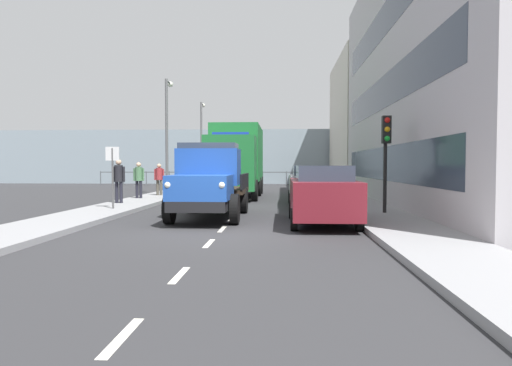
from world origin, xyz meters
The scene contains 21 objects.
ground_plane centered at (0.00, -9.20, 0.00)m, with size 80.00×80.00×0.00m, color #2D2D30.
sidewalk_left centered at (-4.80, -9.20, 0.07)m, with size 2.14×36.80×0.15m, color gray.
sidewalk_right centered at (4.80, -9.20, 0.07)m, with size 2.14×36.80×0.15m, color gray.
road_centreline_markings centered at (0.00, -8.52, 0.00)m, with size 0.12×32.66×0.01m.
building_terrace centered at (-10.23, -7.93, 5.57)m, with size 8.76×20.44×11.14m.
building_far_block centered at (-10.25, -24.26, 4.93)m, with size 8.75×11.17×9.86m.
sea_horizon centered at (0.00, -30.60, 2.50)m, with size 80.00×0.80×5.00m, color #84939E.
seawall_railing centered at (0.00, -27.00, 0.92)m, with size 28.08×0.08×1.20m.
truck_vintage_blue centered at (0.72, -2.87, 1.18)m, with size 2.17×5.64×2.43m.
lorry_cargo_green centered at (0.84, -13.02, 2.08)m, with size 2.58×8.20×3.87m.
car_maroon_kerbside_near centered at (-2.78, -1.75, 0.90)m, with size 1.89×4.45×1.72m.
car_silver_kerbside_1 centered at (-2.78, -7.96, 0.89)m, with size 1.76×4.26×1.72m.
car_grey_oppositeside_0 centered at (2.78, -13.91, 0.90)m, with size 1.97×4.18×1.72m.
pedestrian_couple_a centered at (5.19, -7.08, 1.23)m, with size 0.53×0.34×1.82m.
pedestrian_with_bag centered at (5.24, -9.93, 1.16)m, with size 0.53×0.34×1.72m.
pedestrian_in_dark_coat centered at (4.83, -12.08, 1.12)m, with size 0.53×0.34×1.66m.
pedestrian_near_railing centered at (4.07, -15.08, 1.18)m, with size 0.53×0.34×1.75m.
traffic_light_near centered at (-5.04, -3.69, 2.47)m, with size 0.28×0.41×3.20m.
lamp_post_promenade centered at (4.90, -14.15, 3.99)m, with size 0.32×1.14×6.44m.
lamp_post_far centered at (4.88, -25.24, 4.10)m, with size 0.32×1.14×6.65m.
street_sign centered at (4.54, -4.68, 1.68)m, with size 0.50×0.07×2.25m.
Camera 1 is at (-1.61, 11.68, 1.74)m, focal length 32.21 mm.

